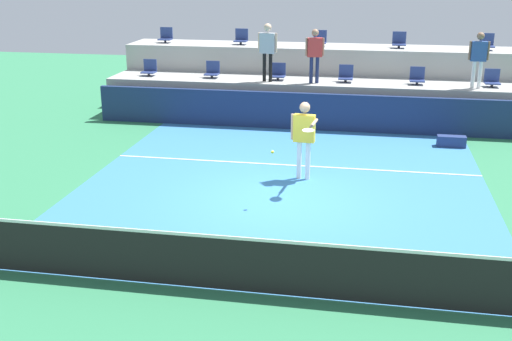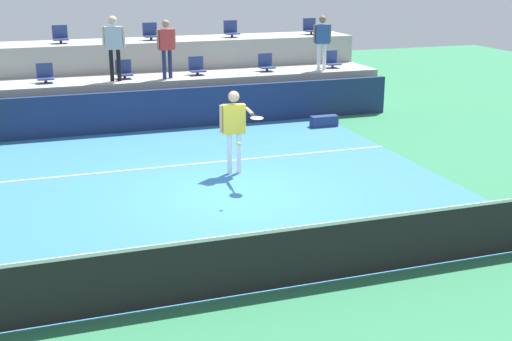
% 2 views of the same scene
% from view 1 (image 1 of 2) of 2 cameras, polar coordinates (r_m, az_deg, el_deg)
% --- Properties ---
extents(ground_plane, '(40.00, 40.00, 0.00)m').
position_cam_1_polar(ground_plane, '(13.42, 1.96, -2.64)').
color(ground_plane, '#2D754C').
extents(court_inner_paint, '(9.00, 10.00, 0.01)m').
position_cam_1_polar(court_inner_paint, '(14.35, 2.56, -1.22)').
color(court_inner_paint, teal).
rests_on(court_inner_paint, ground_plane).
extents(court_service_line, '(9.00, 0.06, 0.00)m').
position_cam_1_polar(court_service_line, '(15.66, 3.27, 0.48)').
color(court_service_line, white).
rests_on(court_service_line, ground_plane).
extents(tennis_net, '(10.48, 0.08, 1.07)m').
position_cam_1_polar(tennis_net, '(9.61, -1.61, -8.26)').
color(tennis_net, black).
rests_on(tennis_net, ground_plane).
extents(sponsor_backboard, '(13.00, 0.16, 1.10)m').
position_cam_1_polar(sponsor_backboard, '(18.97, 4.70, 5.32)').
color(sponsor_backboard, navy).
rests_on(sponsor_backboard, ground_plane).
extents(seating_tier_lower, '(13.00, 1.80, 1.25)m').
position_cam_1_polar(seating_tier_lower, '(20.22, 5.09, 6.34)').
color(seating_tier_lower, '#9E9E99').
rests_on(seating_tier_lower, ground_plane).
extents(seating_tier_upper, '(13.00, 1.80, 2.10)m').
position_cam_1_polar(seating_tier_upper, '(21.90, 5.59, 8.38)').
color(seating_tier_upper, '#9E9E99').
rests_on(seating_tier_upper, ground_plane).
extents(stadium_chair_lower_far_left, '(0.44, 0.40, 0.52)m').
position_cam_1_polar(stadium_chair_lower_far_left, '(21.16, -9.57, 9.01)').
color(stadium_chair_lower_far_left, '#2D2D33').
rests_on(stadium_chair_lower_far_left, seating_tier_lower).
extents(stadium_chair_lower_left, '(0.44, 0.40, 0.52)m').
position_cam_1_polar(stadium_chair_lower_left, '(20.54, -3.95, 8.94)').
color(stadium_chair_lower_left, '#2D2D33').
rests_on(stadium_chair_lower_left, seating_tier_lower).
extents(stadium_chair_lower_mid_left, '(0.44, 0.40, 0.52)m').
position_cam_1_polar(stadium_chair_lower_mid_left, '(20.13, 2.02, 8.78)').
color(stadium_chair_lower_mid_left, '#2D2D33').
rests_on(stadium_chair_lower_mid_left, seating_tier_lower).
extents(stadium_chair_lower_mid_right, '(0.44, 0.40, 0.52)m').
position_cam_1_polar(stadium_chair_lower_mid_right, '(19.93, 8.09, 8.51)').
color(stadium_chair_lower_mid_right, '#2D2D33').
rests_on(stadium_chair_lower_mid_right, seating_tier_lower).
extents(stadium_chair_lower_right, '(0.44, 0.40, 0.52)m').
position_cam_1_polar(stadium_chair_lower_right, '(19.96, 14.31, 8.15)').
color(stadium_chair_lower_right, '#2D2D33').
rests_on(stadium_chair_lower_right, seating_tier_lower).
extents(stadium_chair_lower_far_right, '(0.44, 0.40, 0.52)m').
position_cam_1_polar(stadium_chair_lower_far_right, '(20.22, 20.48, 7.69)').
color(stadium_chair_lower_far_right, '#2D2D33').
rests_on(stadium_chair_lower_far_right, seating_tier_lower).
extents(stadium_chair_upper_far_left, '(0.44, 0.40, 0.52)m').
position_cam_1_polar(stadium_chair_upper_far_left, '(22.73, -8.12, 11.87)').
color(stadium_chair_upper_far_left, '#2D2D33').
rests_on(stadium_chair_upper_far_left, seating_tier_upper).
extents(stadium_chair_upper_left, '(0.44, 0.40, 0.52)m').
position_cam_1_polar(stadium_chair_upper_left, '(22.03, -1.34, 11.85)').
color(stadium_chair_upper_left, '#2D2D33').
rests_on(stadium_chair_upper_left, seating_tier_upper).
extents(stadium_chair_upper_center, '(0.44, 0.40, 0.52)m').
position_cam_1_polar(stadium_chair_upper_center, '(21.65, 5.76, 11.65)').
color(stadium_chair_upper_center, '#2D2D33').
rests_on(stadium_chair_upper_center, seating_tier_upper).
extents(stadium_chair_upper_right, '(0.44, 0.40, 0.52)m').
position_cam_1_polar(stadium_chair_upper_right, '(21.59, 12.76, 11.28)').
color(stadium_chair_upper_right, '#2D2D33').
rests_on(stadium_chair_upper_right, seating_tier_upper).
extents(stadium_chair_upper_far_right, '(0.44, 0.40, 0.52)m').
position_cam_1_polar(stadium_chair_upper_far_right, '(21.86, 20.07, 10.72)').
color(stadium_chair_upper_far_right, '#2D2D33').
rests_on(stadium_chair_upper_far_right, seating_tier_upper).
extents(tennis_player, '(0.64, 1.27, 1.81)m').
position_cam_1_polar(tennis_player, '(14.37, 4.36, 3.44)').
color(tennis_player, white).
rests_on(tennis_player, ground_plane).
extents(spectator_in_white, '(0.61, 0.26, 1.77)m').
position_cam_1_polar(spectator_in_white, '(19.67, 1.05, 11.09)').
color(spectator_in_white, black).
rests_on(spectator_in_white, seating_tier_lower).
extents(spectator_leaning_on_rail, '(0.57, 0.28, 1.63)m').
position_cam_1_polar(spectator_leaning_on_rail, '(19.50, 5.31, 10.66)').
color(spectator_leaning_on_rail, navy).
rests_on(spectator_leaning_on_rail, seating_tier_lower).
extents(spectator_in_grey, '(0.57, 0.22, 1.62)m').
position_cam_1_polar(spectator_in_grey, '(19.65, 19.41, 9.77)').
color(spectator_in_grey, white).
rests_on(spectator_in_grey, seating_tier_lower).
extents(tennis_ball, '(0.07, 0.07, 0.07)m').
position_cam_1_polar(tennis_ball, '(12.75, 1.49, 1.67)').
color(tennis_ball, '#CCE033').
extents(equipment_bag, '(0.76, 0.28, 0.30)m').
position_cam_1_polar(equipment_bag, '(18.00, 17.18, 2.53)').
color(equipment_bag, navy).
rests_on(equipment_bag, ground_plane).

